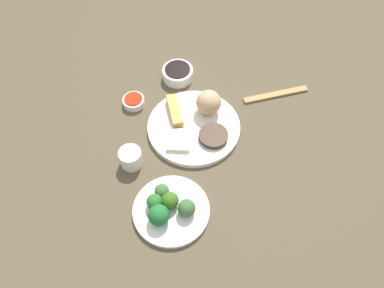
{
  "coord_description": "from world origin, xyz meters",
  "views": [
    {
      "loc": [
        -0.67,
        0.0,
        0.94
      ],
      "look_at": [
        -0.08,
        0.04,
        0.06
      ],
      "focal_mm": 35.51,
      "sensor_mm": 36.0,
      "label": 1
    }
  ],
  "objects_px": {
    "main_plate": "(195,127)",
    "broccoli_plate": "(173,211)",
    "chopsticks_pair": "(277,95)",
    "sauce_ramekin_sweet_and_sour": "(135,102)",
    "soy_sauce_bowl": "(179,74)",
    "teacup": "(132,158)"
  },
  "relations": [
    {
      "from": "main_plate",
      "to": "broccoli_plate",
      "type": "bearing_deg",
      "value": 171.47
    },
    {
      "from": "soy_sauce_bowl",
      "to": "chopsticks_pair",
      "type": "height_order",
      "value": "soy_sauce_bowl"
    },
    {
      "from": "chopsticks_pair",
      "to": "broccoli_plate",
      "type": "bearing_deg",
      "value": 145.16
    },
    {
      "from": "teacup",
      "to": "chopsticks_pair",
      "type": "distance_m",
      "value": 0.5
    },
    {
      "from": "soy_sauce_bowl",
      "to": "sauce_ramekin_sweet_and_sour",
      "type": "bearing_deg",
      "value": 133.94
    },
    {
      "from": "broccoli_plate",
      "to": "chopsticks_pair",
      "type": "relative_size",
      "value": 0.94
    },
    {
      "from": "main_plate",
      "to": "soy_sauce_bowl",
      "type": "bearing_deg",
      "value": 17.69
    },
    {
      "from": "chopsticks_pair",
      "to": "teacup",
      "type": "bearing_deg",
      "value": 123.92
    },
    {
      "from": "broccoli_plate",
      "to": "soy_sauce_bowl",
      "type": "xyz_separation_m",
      "value": [
        0.48,
        0.02,
        0.01
      ]
    },
    {
      "from": "main_plate",
      "to": "soy_sauce_bowl",
      "type": "distance_m",
      "value": 0.22
    },
    {
      "from": "soy_sauce_bowl",
      "to": "chopsticks_pair",
      "type": "relative_size",
      "value": 0.47
    },
    {
      "from": "teacup",
      "to": "chopsticks_pair",
      "type": "xyz_separation_m",
      "value": [
        0.28,
        -0.42,
        -0.02
      ]
    },
    {
      "from": "soy_sauce_bowl",
      "to": "sauce_ramekin_sweet_and_sour",
      "type": "height_order",
      "value": "soy_sauce_bowl"
    },
    {
      "from": "broccoli_plate",
      "to": "soy_sauce_bowl",
      "type": "bearing_deg",
      "value": 2.99
    },
    {
      "from": "main_plate",
      "to": "soy_sauce_bowl",
      "type": "xyz_separation_m",
      "value": [
        0.21,
        0.07,
        0.01
      ]
    },
    {
      "from": "main_plate",
      "to": "broccoli_plate",
      "type": "xyz_separation_m",
      "value": [
        -0.27,
        0.04,
        -0.0
      ]
    },
    {
      "from": "sauce_ramekin_sweet_and_sour",
      "to": "soy_sauce_bowl",
      "type": "bearing_deg",
      "value": -46.06
    },
    {
      "from": "sauce_ramekin_sweet_and_sour",
      "to": "chopsticks_pair",
      "type": "bearing_deg",
      "value": -81.53
    },
    {
      "from": "sauce_ramekin_sweet_and_sour",
      "to": "teacup",
      "type": "relative_size",
      "value": 1.08
    },
    {
      "from": "chopsticks_pair",
      "to": "sauce_ramekin_sweet_and_sour",
      "type": "bearing_deg",
      "value": 98.47
    },
    {
      "from": "soy_sauce_bowl",
      "to": "teacup",
      "type": "bearing_deg",
      "value": 163.44
    },
    {
      "from": "chopsticks_pair",
      "to": "main_plate",
      "type": "bearing_deg",
      "value": 120.63
    }
  ]
}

